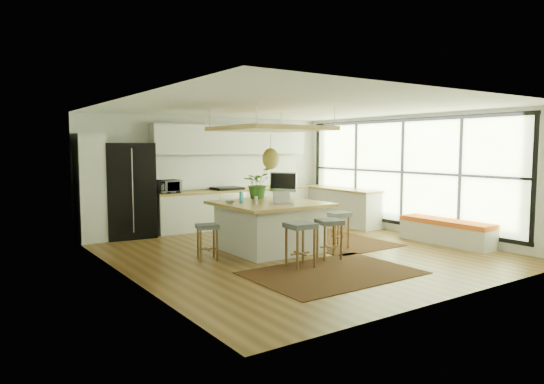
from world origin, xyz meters
TOP-DOWN VIEW (x-y plane):
  - floor at (0.00, 0.00)m, footprint 7.00×7.00m
  - ceiling at (0.00, 0.00)m, footprint 7.00×7.00m
  - wall_back at (0.00, 3.50)m, footprint 6.50×0.00m
  - wall_front at (0.00, -3.50)m, footprint 6.50×0.00m
  - wall_left at (-3.25, 0.00)m, footprint 0.00×7.00m
  - wall_right at (3.25, 0.00)m, footprint 0.00×7.00m
  - window_wall at (3.22, 0.00)m, footprint 0.10×6.20m
  - pantry at (-2.95, 3.18)m, footprint 0.55×0.60m
  - back_counter_base at (0.55, 3.18)m, footprint 4.20×0.60m
  - back_counter_top at (0.55, 3.18)m, footprint 4.24×0.64m
  - backsplash at (0.55, 3.48)m, footprint 4.20×0.02m
  - upper_cabinets at (0.55, 3.32)m, footprint 4.20×0.34m
  - range at (0.30, 3.18)m, footprint 0.76×0.62m
  - right_counter_base at (2.93, 2.00)m, footprint 0.60×2.50m
  - right_counter_top at (2.93, 2.00)m, footprint 0.64×2.54m
  - window_bench at (2.95, -1.20)m, footprint 0.52×2.00m
  - ceiling_panel at (-0.30, 0.40)m, footprint 1.86×1.86m
  - rug_near at (-0.51, -1.64)m, footprint 2.60×1.80m
  - rug_right at (1.24, 0.41)m, footprint 1.80×2.60m
  - fridge at (-2.14, 3.20)m, footprint 1.11×0.92m
  - island at (-0.38, 0.33)m, footprint 1.85×1.85m
  - stool_near_left at (-0.70, -1.05)m, footprint 0.47×0.47m
  - stool_near_right at (0.09, -0.87)m, footprint 0.52×0.52m
  - stool_right_front at (0.82, -0.25)m, footprint 0.45×0.45m
  - stool_right_back at (0.86, 0.86)m, footprint 0.44×0.44m
  - stool_left_side at (-1.72, 0.29)m, footprint 0.46×0.46m
  - laptop at (-0.33, -0.06)m, footprint 0.43×0.44m
  - monitor at (0.23, 0.73)m, footprint 0.50×0.60m
  - microwave at (-1.25, 3.18)m, footprint 0.57×0.36m
  - island_plant at (-0.23, 0.98)m, footprint 0.80×0.82m
  - island_bowl at (-1.07, 0.62)m, footprint 0.27×0.27m
  - island_bottle_0 at (-0.93, 0.43)m, footprint 0.07×0.07m
  - island_bottle_1 at (-0.78, 0.18)m, footprint 0.07×0.07m

SIDE VIEW (x-z plane):
  - floor at x=0.00m, z-range 0.00..0.00m
  - rug_near at x=-0.51m, z-range 0.00..0.01m
  - rug_right at x=1.24m, z-range 0.00..0.01m
  - window_bench at x=2.95m, z-range 0.00..0.50m
  - stool_near_left at x=-0.70m, z-range -0.01..0.72m
  - stool_near_right at x=0.09m, z-range 0.00..0.71m
  - stool_right_front at x=0.82m, z-range 0.00..0.71m
  - stool_right_back at x=0.86m, z-range 0.02..0.69m
  - stool_left_side at x=-1.72m, z-range 0.04..0.67m
  - back_counter_base at x=0.55m, z-range 0.00..0.88m
  - right_counter_base at x=2.93m, z-range 0.00..0.88m
  - island at x=-0.38m, z-range 0.00..0.93m
  - range at x=0.30m, z-range 0.00..1.00m
  - back_counter_top at x=0.55m, z-range 0.88..0.93m
  - right_counter_top at x=2.93m, z-range 0.88..0.93m
  - fridge at x=-2.14m, z-range -0.10..1.95m
  - island_bowl at x=-1.07m, z-range 0.93..0.98m
  - island_bottle_0 at x=-0.93m, z-range 0.93..1.12m
  - island_bottle_1 at x=-0.78m, z-range 0.93..1.12m
  - laptop at x=-0.33m, z-range 0.93..1.17m
  - microwave at x=-1.25m, z-range 0.93..1.29m
  - pantry at x=-2.95m, z-range 0.00..2.25m
  - island_plant at x=-0.23m, z-range 0.93..1.42m
  - monitor at x=0.23m, z-range 0.92..1.46m
  - wall_back at x=0.00m, z-range -1.90..4.60m
  - wall_front at x=0.00m, z-range -1.90..4.60m
  - wall_left at x=-3.25m, z-range -2.15..4.85m
  - wall_right at x=3.25m, z-range -2.15..4.85m
  - backsplash at x=0.55m, z-range 0.95..1.75m
  - window_wall at x=3.22m, z-range 0.10..2.70m
  - ceiling_panel at x=-0.30m, z-range 1.65..2.45m
  - upper_cabinets at x=0.55m, z-range 1.80..2.50m
  - ceiling at x=0.00m, z-range 2.70..2.70m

